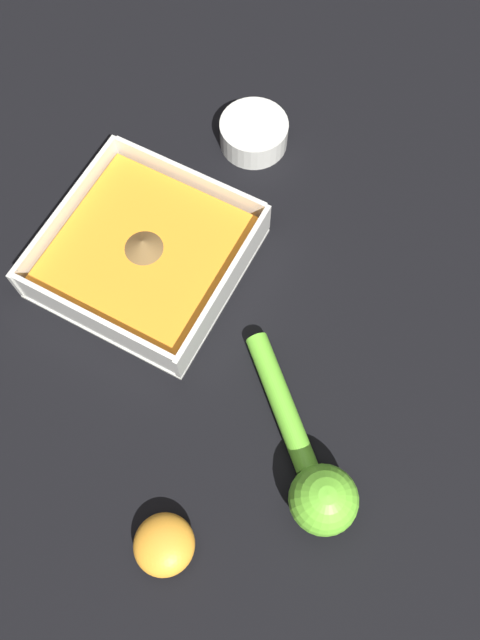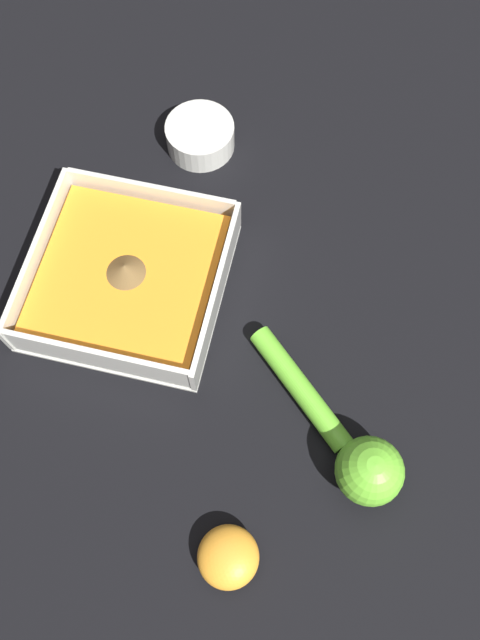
% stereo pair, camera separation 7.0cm
% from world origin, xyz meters
% --- Properties ---
extents(ground_plane, '(4.00, 4.00, 0.00)m').
position_xyz_m(ground_plane, '(0.00, 0.00, 0.00)').
color(ground_plane, black).
extents(square_dish, '(0.22, 0.22, 0.06)m').
position_xyz_m(square_dish, '(0.00, 0.03, 0.02)').
color(square_dish, silver).
rests_on(square_dish, ground_plane).
extents(spice_bowl, '(0.09, 0.09, 0.04)m').
position_xyz_m(spice_bowl, '(0.22, -0.00, 0.02)').
color(spice_bowl, silver).
rests_on(spice_bowl, ground_plane).
extents(lemon_squeezer, '(0.17, 0.18, 0.07)m').
position_xyz_m(lemon_squeezer, '(-0.14, -0.26, 0.03)').
color(lemon_squeezer, '#6BC633').
rests_on(lemon_squeezer, ground_plane).
extents(lemon_half, '(0.06, 0.06, 0.03)m').
position_xyz_m(lemon_half, '(-0.27, -0.15, 0.02)').
color(lemon_half, orange).
rests_on(lemon_half, ground_plane).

